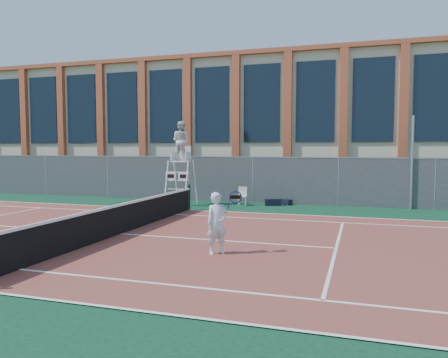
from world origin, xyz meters
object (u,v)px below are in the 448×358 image
(plastic_chair, at_px, (242,194))
(tennis_player, at_px, (217,223))
(umpire_chair, at_px, (181,143))
(steel_pole, at_px, (412,163))

(plastic_chair, distance_m, tennis_player, 9.44)
(umpire_chair, xyz_separation_m, plastic_chair, (2.75, 0.71, -2.36))
(plastic_chair, bearing_deg, tennis_player, -78.66)
(tennis_player, bearing_deg, umpire_chair, 118.32)
(umpire_chair, bearing_deg, steel_pole, 9.33)
(umpire_chair, height_order, plastic_chair, umpire_chair)
(plastic_chair, xyz_separation_m, tennis_player, (1.86, -9.25, 0.29))
(steel_pole, relative_size, tennis_player, 2.60)
(plastic_chair, relative_size, tennis_player, 0.55)
(plastic_chair, bearing_deg, umpire_chair, -165.45)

